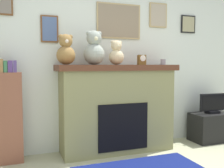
# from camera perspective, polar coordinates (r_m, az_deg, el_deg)

# --- Properties ---
(back_wall) EXTENTS (5.20, 0.15, 2.60)m
(back_wall) POSITION_cam_1_polar(r_m,az_deg,el_deg) (3.85, -2.00, 5.49)
(back_wall) COLOR silver
(back_wall) RESTS_ON ground_plane
(fireplace) EXTENTS (1.69, 0.52, 1.22)m
(fireplace) POSITION_cam_1_polar(r_m,az_deg,el_deg) (3.66, 1.13, -5.27)
(fireplace) COLOR olive
(fireplace) RESTS_ON ground_plane
(bookshelf) EXTENTS (0.46, 0.16, 1.33)m
(bookshelf) POSITION_cam_1_polar(r_m,az_deg,el_deg) (3.46, -22.94, -6.18)
(bookshelf) COLOR brown
(bookshelf) RESTS_ON ground_plane
(tv_stand) EXTENTS (0.68, 0.40, 0.45)m
(tv_stand) POSITION_cam_1_polar(r_m,az_deg,el_deg) (4.52, 21.15, -8.80)
(tv_stand) COLOR black
(tv_stand) RESTS_ON ground_plane
(television) EXTENTS (0.48, 0.14, 0.32)m
(television) POSITION_cam_1_polar(r_m,az_deg,el_deg) (4.45, 21.29, -4.16)
(television) COLOR black
(television) RESTS_ON tv_stand
(candle_jar) EXTENTS (0.08, 0.08, 0.08)m
(candle_jar) POSITION_cam_1_polar(r_m,az_deg,el_deg) (3.91, 11.18, 4.79)
(candle_jar) COLOR gray
(candle_jar) RESTS_ON fireplace
(mantel_clock) EXTENTS (0.11, 0.08, 0.14)m
(mantel_clock) POSITION_cam_1_polar(r_m,az_deg,el_deg) (3.74, 6.57, 5.33)
(mantel_clock) COLOR brown
(mantel_clock) RESTS_ON fireplace
(teddy_bear_grey) EXTENTS (0.24, 0.24, 0.39)m
(teddy_bear_grey) POSITION_cam_1_polar(r_m,az_deg,el_deg) (3.40, -10.14, 7.17)
(teddy_bear_grey) COLOR olive
(teddy_bear_grey) RESTS_ON fireplace
(teddy_bear_cream) EXTENTS (0.28, 0.28, 0.45)m
(teddy_bear_cream) POSITION_cam_1_polar(r_m,az_deg,el_deg) (3.49, -3.97, 7.61)
(teddy_bear_cream) COLOR #949C90
(teddy_bear_cream) RESTS_ON fireplace
(teddy_bear_brown) EXTENTS (0.21, 0.21, 0.34)m
(teddy_bear_brown) POSITION_cam_1_polar(r_m,az_deg,el_deg) (3.59, 0.97, 6.67)
(teddy_bear_brown) COLOR #CFBA8F
(teddy_bear_brown) RESTS_ON fireplace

